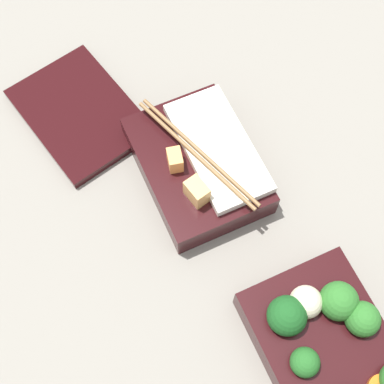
% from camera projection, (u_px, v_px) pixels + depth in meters
% --- Properties ---
extents(ground_plane, '(3.00, 3.00, 0.00)m').
position_uv_depth(ground_plane, '(253.00, 258.00, 0.65)').
color(ground_plane, gray).
extents(bento_tray_vegetable, '(0.18, 0.13, 0.07)m').
position_uv_depth(bento_tray_vegetable, '(329.00, 346.00, 0.58)').
color(bento_tray_vegetable, black).
rests_on(bento_tray_vegetable, ground_plane).
extents(bento_tray_rice, '(0.19, 0.13, 0.07)m').
position_uv_depth(bento_tray_rice, '(199.00, 164.00, 0.67)').
color(bento_tray_rice, black).
rests_on(bento_tray_rice, ground_plane).
extents(bento_lid, '(0.21, 0.17, 0.01)m').
position_uv_depth(bento_lid, '(80.00, 113.00, 0.73)').
color(bento_lid, black).
rests_on(bento_lid, ground_plane).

